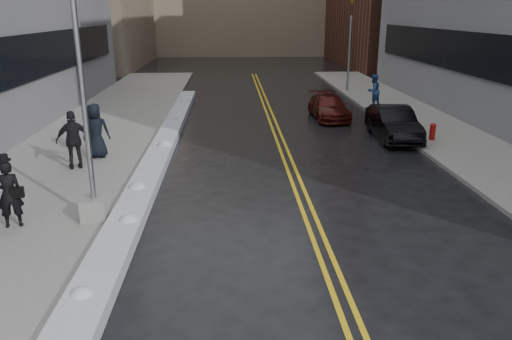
{
  "coord_description": "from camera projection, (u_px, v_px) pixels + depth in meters",
  "views": [
    {
      "loc": [
        0.33,
        -10.47,
        5.48
      ],
      "look_at": [
        1.01,
        2.52,
        1.3
      ],
      "focal_mm": 35.0,
      "sensor_mm": 36.0,
      "label": 1
    }
  ],
  "objects": [
    {
      "name": "sidewalk_west",
      "position": [
        85.0,
        146.0,
        20.82
      ],
      "size": [
        5.5,
        50.0,
        0.15
      ],
      "primitive_type": "cube",
      "color": "gray",
      "rests_on": "ground"
    },
    {
      "name": "pedestrian_c",
      "position": [
        96.0,
        131.0,
        18.65
      ],
      "size": [
        1.06,
        0.73,
        2.06
      ],
      "primitive_type": "imported",
      "rotation": [
        0.0,
        0.0,
        3.22
      ],
      "color": "black",
      "rests_on": "sidewalk_west"
    },
    {
      "name": "fire_hydrant",
      "position": [
        433.0,
        131.0,
        21.4
      ],
      "size": [
        0.26,
        0.26,
        0.73
      ],
      "color": "maroon",
      "rests_on": "sidewalk_east"
    },
    {
      "name": "lamppost",
      "position": [
        87.0,
        133.0,
        12.58
      ],
      "size": [
        0.65,
        0.65,
        7.62
      ],
      "color": "gray",
      "rests_on": "sidewalk_west"
    },
    {
      "name": "pedestrian_fedora",
      "position": [
        9.0,
        194.0,
        12.63
      ],
      "size": [
        0.74,
        0.59,
        1.77
      ],
      "primitive_type": "imported",
      "rotation": [
        0.0,
        0.0,
        3.42
      ],
      "color": "black",
      "rests_on": "sidewalk_west"
    },
    {
      "name": "pedestrian_east",
      "position": [
        373.0,
        91.0,
        28.58
      ],
      "size": [
        1.14,
        1.08,
        1.86
      ],
      "primitive_type": "imported",
      "rotation": [
        0.0,
        0.0,
        3.72
      ],
      "color": "navy",
      "rests_on": "sidewalk_east"
    },
    {
      "name": "lane_line_left",
      "position": [
        278.0,
        145.0,
        21.24
      ],
      "size": [
        0.12,
        50.0,
        0.01
      ],
      "primitive_type": "cube",
      "color": "gold",
      "rests_on": "ground"
    },
    {
      "name": "lane_line_right",
      "position": [
        285.0,
        145.0,
        21.25
      ],
      "size": [
        0.12,
        50.0,
        0.01
      ],
      "primitive_type": "cube",
      "color": "gold",
      "rests_on": "ground"
    },
    {
      "name": "car_black",
      "position": [
        393.0,
        123.0,
        21.99
      ],
      "size": [
        1.65,
        4.44,
        1.45
      ],
      "primitive_type": "imported",
      "rotation": [
        0.0,
        0.0,
        -0.03
      ],
      "color": "black",
      "rests_on": "ground"
    },
    {
      "name": "sidewalk_east",
      "position": [
        454.0,
        141.0,
        21.6
      ],
      "size": [
        4.0,
        50.0,
        0.15
      ],
      "primitive_type": "cube",
      "color": "gray",
      "rests_on": "ground"
    },
    {
      "name": "snow_ridge",
      "position": [
        158.0,
        156.0,
        19.05
      ],
      "size": [
        0.9,
        30.0,
        0.34
      ],
      "primitive_type": "cube",
      "color": "silver",
      "rests_on": "ground"
    },
    {
      "name": "pedestrian_d",
      "position": [
        74.0,
        140.0,
        17.34
      ],
      "size": [
        1.3,
        0.91,
        2.05
      ],
      "primitive_type": "imported",
      "rotation": [
        0.0,
        0.0,
        3.52
      ],
      "color": "black",
      "rests_on": "sidewalk_west"
    },
    {
      "name": "car_maroon",
      "position": [
        329.0,
        107.0,
        26.3
      ],
      "size": [
        1.8,
        4.24,
        1.22
      ],
      "primitive_type": "imported",
      "rotation": [
        0.0,
        0.0,
        0.02
      ],
      "color": "#430E0A",
      "rests_on": "ground"
    },
    {
      "name": "traffic_signal",
      "position": [
        350.0,
        42.0,
        33.82
      ],
      "size": [
        0.16,
        0.2,
        6.0
      ],
      "color": "gray",
      "rests_on": "sidewalk_east"
    },
    {
      "name": "ground",
      "position": [
        218.0,
        257.0,
        11.62
      ],
      "size": [
        160.0,
        160.0,
        0.0
      ],
      "primitive_type": "plane",
      "color": "black",
      "rests_on": "ground"
    }
  ]
}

